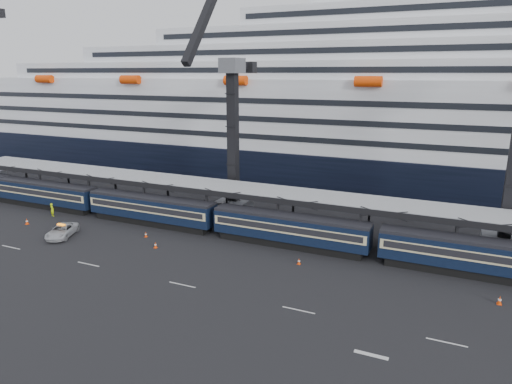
# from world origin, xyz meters

# --- Properties ---
(ground) EXTENTS (260.00, 260.00, 0.00)m
(ground) POSITION_xyz_m (0.00, 0.00, 0.00)
(ground) COLOR black
(ground) RESTS_ON ground
(lane_markings) EXTENTS (111.00, 4.27, 0.02)m
(lane_markings) POSITION_xyz_m (8.15, -5.23, 0.01)
(lane_markings) COLOR beige
(lane_markings) RESTS_ON ground
(train) EXTENTS (133.05, 3.00, 4.05)m
(train) POSITION_xyz_m (-4.65, 10.00, 2.20)
(train) COLOR black
(train) RESTS_ON ground
(canopy) EXTENTS (130.00, 6.25, 5.53)m
(canopy) POSITION_xyz_m (0.00, 14.00, 5.25)
(canopy) COLOR gray
(canopy) RESTS_ON ground
(cruise_ship) EXTENTS (214.09, 28.84, 34.00)m
(cruise_ship) POSITION_xyz_m (-1.08, 45.99, 12.34)
(cruise_ship) COLOR black
(cruise_ship) RESTS_ON ground
(crane_dark_near) EXTENTS (4.50, 17.75, 35.08)m
(crane_dark_near) POSITION_xyz_m (-20.00, 18.59, 11.93)
(crane_dark_near) COLOR #52555B
(crane_dark_near) RESTS_ON ground
(pickup_truck) EXTENTS (4.41, 6.01, 1.52)m
(pickup_truck) POSITION_xyz_m (-35.31, 1.25, 0.76)
(pickup_truck) COLOR #ABAEB3
(pickup_truck) RESTS_ON ground
(worker) EXTENTS (0.80, 0.62, 1.94)m
(worker) POSITION_xyz_m (-43.23, 6.98, 0.97)
(worker) COLOR #C7EB0C
(worker) RESTS_ON ground
(traffic_cone_a) EXTENTS (0.42, 0.42, 0.84)m
(traffic_cone_a) POSITION_xyz_m (-43.50, 2.85, 0.42)
(traffic_cone_a) COLOR #F44207
(traffic_cone_a) RESTS_ON ground
(traffic_cone_b) EXTENTS (0.35, 0.35, 0.70)m
(traffic_cone_b) POSITION_xyz_m (-25.57, 5.46, 0.34)
(traffic_cone_b) COLOR #F44207
(traffic_cone_b) RESTS_ON ground
(traffic_cone_c) EXTENTS (0.38, 0.38, 0.77)m
(traffic_cone_c) POSITION_xyz_m (-22.23, 2.92, 0.38)
(traffic_cone_c) COLOR #F44207
(traffic_cone_c) RESTS_ON ground
(traffic_cone_d) EXTENTS (0.36, 0.36, 0.71)m
(traffic_cone_d) POSITION_xyz_m (-5.21, 5.37, 0.35)
(traffic_cone_d) COLOR #F44207
(traffic_cone_d) RESTS_ON ground
(traffic_cone_e) EXTENTS (0.42, 0.42, 0.83)m
(traffic_cone_e) POSITION_xyz_m (14.04, 4.37, 0.41)
(traffic_cone_e) COLOR #F44207
(traffic_cone_e) RESTS_ON ground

